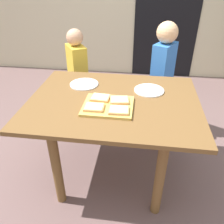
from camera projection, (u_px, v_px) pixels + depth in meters
name	position (u px, v px, depth m)	size (l,w,h in m)	color
ground_plane	(113.00, 170.00, 1.98)	(16.00, 16.00, 0.00)	brown
house_door	(168.00, 7.00, 3.19)	(0.90, 0.02, 2.00)	black
dining_table	(114.00, 112.00, 1.67)	(1.18, 0.91, 0.68)	brown
cutting_board	(108.00, 106.00, 1.52)	(0.33, 0.28, 0.02)	gold
pizza_slice_far_right	(119.00, 100.00, 1.55)	(0.14, 0.12, 0.02)	tan
pizza_slice_near_left	(94.00, 107.00, 1.48)	(0.13, 0.11, 0.02)	tan
pizza_slice_near_right	(119.00, 110.00, 1.45)	(0.13, 0.11, 0.02)	tan
pizza_slice_far_left	(100.00, 98.00, 1.58)	(0.13, 0.11, 0.02)	tan
plate_white_left	(84.00, 84.00, 1.82)	(0.22, 0.22, 0.01)	white
plate_white_right	(149.00, 90.00, 1.72)	(0.22, 0.22, 0.01)	white
child_left	(78.00, 74.00, 2.31)	(0.25, 0.28, 1.00)	#323A55
child_right	(163.00, 71.00, 2.18)	(0.24, 0.28, 1.08)	navy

